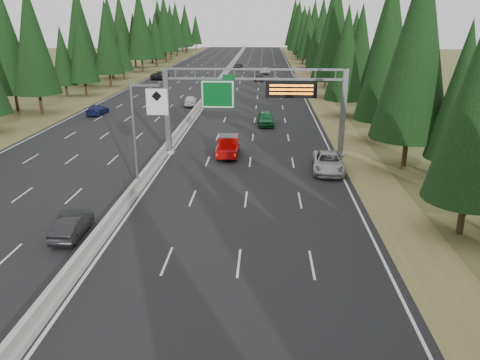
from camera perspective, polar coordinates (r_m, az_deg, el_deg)
name	(u,v)px	position (r m, az deg, el deg)	size (l,w,h in m)	color
road	(215,87)	(88.13, -3.05, 11.24)	(32.00, 260.00, 0.08)	black
shoulder_right	(312,88)	(88.08, 8.77, 11.04)	(3.60, 260.00, 0.06)	olive
shoulder_left	(120,87)	(91.71, -14.39, 10.98)	(3.60, 260.00, 0.06)	brown
median_barrier	(215,85)	(88.08, -3.06, 11.48)	(0.70, 260.00, 0.85)	#969691
sign_gantry	(262,98)	(42.25, 2.65, 9.90)	(16.75, 0.98, 7.80)	slate
hov_sign_pole	(142,128)	(33.73, -11.90, 6.23)	(2.80, 0.50, 8.00)	slate
tree_row_right	(341,36)	(85.72, 12.16, 16.75)	(12.27, 243.20, 18.84)	black
tree_row_left	(92,36)	(91.02, -17.62, 16.36)	(12.02, 241.34, 18.62)	black
silver_minivan	(328,162)	(39.04, 10.72, 2.14)	(2.53, 5.48, 1.52)	#ADAEB2
red_pickup	(228,145)	(43.20, -1.42, 4.34)	(1.84, 5.16, 1.68)	black
car_ahead_green	(266,118)	(55.61, 3.15, 7.50)	(1.86, 4.62, 1.57)	#166432
car_ahead_dkred	(282,90)	(79.81, 5.10, 10.90)	(1.44, 4.12, 1.36)	#550D0C
car_ahead_dkgrey	(259,78)	(96.59, 2.28, 12.36)	(1.87, 4.61, 1.34)	black
car_ahead_white	(265,71)	(109.95, 3.08, 13.17)	(2.25, 4.88, 1.36)	silver
car_ahead_far	(238,66)	(119.65, -0.20, 13.71)	(1.80, 4.48, 1.53)	black
car_onc_near	(72,226)	(28.67, -19.82, -5.27)	(1.35, 3.88, 1.28)	black
car_onc_blue	(97,110)	(64.59, -17.00, 8.19)	(1.79, 4.40, 1.28)	navy
car_onc_white	(190,101)	(68.70, -6.06, 9.60)	(1.75, 4.34, 1.48)	silver
car_onc_far	(160,75)	(101.26, -9.69, 12.50)	(2.69, 5.84, 1.62)	black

